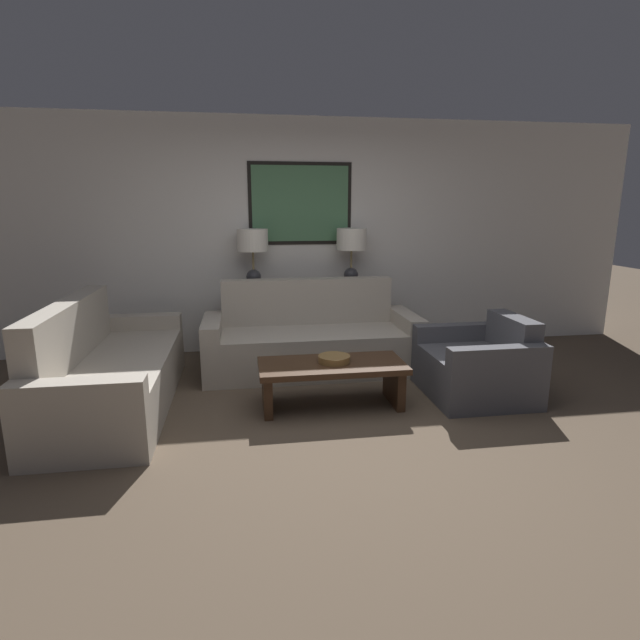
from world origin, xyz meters
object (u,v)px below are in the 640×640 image
Objects in this scene: table_lamp_left at (253,246)px; coffee_table at (332,374)px; couch_by_back_wall at (311,341)px; decorative_bowl at (334,359)px; couch_by_side at (110,373)px; console_table at (303,319)px; table_lamp_right at (351,245)px; armchair_near_back_wall at (478,367)px.

table_lamp_left is 0.52× the size of coffee_table.
decorative_bowl is (0.06, -1.00, 0.11)m from couch_by_back_wall.
couch_by_side is at bearing -158.01° from couch_by_back_wall.
table_lamp_left is 0.29× the size of couch_by_back_wall.
table_lamp_left is 2.09m from couch_by_side.
console_table is 1.01m from table_lamp_right.
table_lamp_left reaches higher than couch_by_side.
table_lamp_left is 0.29× the size of couch_by_side.
table_lamp_right is (1.11, 0.00, 0.00)m from table_lamp_left.
table_lamp_right is at bearing 0.00° from console_table.
couch_by_back_wall is 1.02m from coffee_table.
coffee_table is 4.54× the size of decorative_bowl.
armchair_near_back_wall is at bearing -62.61° from table_lamp_right.
console_table is 5.79× the size of decorative_bowl.
table_lamp_right is 0.29× the size of couch_by_side.
table_lamp_left is 1.94m from decorative_bowl.
table_lamp_left is at bearing 140.58° from armchair_near_back_wall.
table_lamp_right reaches higher than coffee_table.
console_table is at bearing 130.93° from armchair_near_back_wall.
armchair_near_back_wall is (0.83, -1.60, -0.98)m from table_lamp_right.
couch_by_side is 3.21m from armchair_near_back_wall.
couch_by_back_wall is (0.56, -0.64, -0.94)m from table_lamp_left.
console_table is 2.12m from armchair_near_back_wall.
couch_by_side reaches higher than console_table.
couch_by_back_wall is at bearing 93.41° from decorative_bowl.
table_lamp_left is 1.11m from table_lamp_right.
couch_by_back_wall is 1.01m from decorative_bowl.
console_table is 0.72× the size of couch_by_side.
table_lamp_left is 1.00× the size of table_lamp_right.
couch_by_side is at bearing -142.91° from console_table.
console_table reaches higher than coffee_table.
coffee_table is at bearing -8.78° from couch_by_side.
couch_by_side is 8.05× the size of decorative_bowl.
table_lamp_left reaches higher than armchair_near_back_wall.
couch_by_back_wall is at bearing -90.00° from console_table.
decorative_bowl is 1.33m from armchair_near_back_wall.
table_lamp_right is 1.90m from decorative_bowl.
decorative_bowl is at bearing -8.08° from couch_by_side.
table_lamp_left is at bearing 180.00° from console_table.
couch_by_side is at bearing 175.98° from armchair_near_back_wall.
table_lamp_right is 1.98m from coffee_table.
couch_by_back_wall is at bearing 92.03° from coffee_table.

